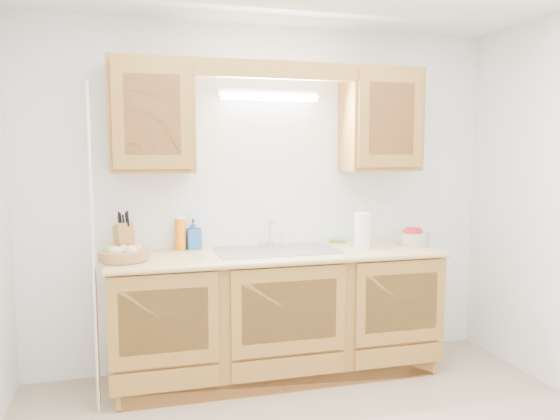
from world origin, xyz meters
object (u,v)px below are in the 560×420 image
object	(u,v)px
apple_bowl	(412,237)
knife_block	(124,238)
paper_towel	(363,230)
fruit_basket	(124,254)

from	to	relation	value
apple_bowl	knife_block	bearing A→B (deg)	175.38
paper_towel	knife_block	bearing A→B (deg)	174.58
fruit_basket	apple_bowl	bearing A→B (deg)	1.48
paper_towel	apple_bowl	world-z (taller)	paper_towel
fruit_basket	knife_block	world-z (taller)	knife_block
fruit_basket	apple_bowl	world-z (taller)	apple_bowl
knife_block	apple_bowl	xyz separation A→B (m)	(2.06, -0.17, -0.05)
paper_towel	fruit_basket	bearing A→B (deg)	-177.88
knife_block	paper_towel	world-z (taller)	paper_towel
paper_towel	apple_bowl	size ratio (longest dim) A/B	0.89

